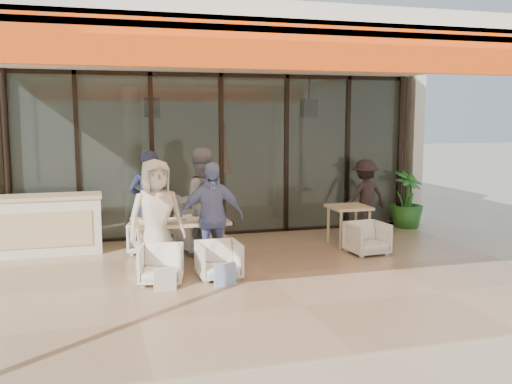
# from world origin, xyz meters

# --- Properties ---
(ground) EXTENTS (70.00, 70.00, 0.00)m
(ground) POSITION_xyz_m (0.00, 0.00, 0.00)
(ground) COLOR #C6B293
(ground) RESTS_ON ground
(terrace_floor) EXTENTS (8.00, 6.00, 0.01)m
(terrace_floor) POSITION_xyz_m (0.00, 0.00, 0.01)
(terrace_floor) COLOR tan
(terrace_floor) RESTS_ON ground
(terrace_structure) EXTENTS (8.00, 6.00, 3.40)m
(terrace_structure) POSITION_xyz_m (0.00, -0.26, 3.25)
(terrace_structure) COLOR silver
(terrace_structure) RESTS_ON ground
(glass_storefront) EXTENTS (8.08, 0.10, 3.20)m
(glass_storefront) POSITION_xyz_m (0.00, 3.00, 1.60)
(glass_storefront) COLOR #9EADA3
(glass_storefront) RESTS_ON ground
(interior_block) EXTENTS (9.05, 3.62, 3.52)m
(interior_block) POSITION_xyz_m (0.01, 5.31, 2.23)
(interior_block) COLOR silver
(interior_block) RESTS_ON ground
(host_counter) EXTENTS (1.85, 0.65, 1.04)m
(host_counter) POSITION_xyz_m (-3.24, 2.30, 0.53)
(host_counter) COLOR silver
(host_counter) RESTS_ON ground
(dining_table) EXTENTS (1.50, 0.90, 0.93)m
(dining_table) POSITION_xyz_m (-1.15, 0.98, 0.69)
(dining_table) COLOR #DFC788
(dining_table) RESTS_ON ground
(chair_far_left) EXTENTS (0.75, 0.72, 0.64)m
(chair_far_left) POSITION_xyz_m (-1.56, 1.92, 0.32)
(chair_far_left) COLOR white
(chair_far_left) RESTS_ON ground
(chair_far_right) EXTENTS (0.76, 0.74, 0.62)m
(chair_far_right) POSITION_xyz_m (-0.72, 1.92, 0.31)
(chair_far_right) COLOR white
(chair_far_right) RESTS_ON ground
(chair_near_left) EXTENTS (0.71, 0.68, 0.62)m
(chair_near_left) POSITION_xyz_m (-1.56, 0.02, 0.31)
(chair_near_left) COLOR white
(chair_near_left) RESTS_ON ground
(chair_near_right) EXTENTS (0.62, 0.58, 0.62)m
(chair_near_right) POSITION_xyz_m (-0.72, 0.02, 0.31)
(chair_near_right) COLOR white
(chair_near_right) RESTS_ON ground
(diner_navy) EXTENTS (0.73, 0.55, 1.83)m
(diner_navy) POSITION_xyz_m (-1.56, 1.42, 0.91)
(diner_navy) COLOR #192037
(diner_navy) RESTS_ON ground
(diner_grey) EXTENTS (0.91, 0.72, 1.86)m
(diner_grey) POSITION_xyz_m (-0.72, 1.42, 0.93)
(diner_grey) COLOR slate
(diner_grey) RESTS_ON ground
(diner_cream) EXTENTS (0.94, 0.70, 1.75)m
(diner_cream) POSITION_xyz_m (-1.56, 0.52, 0.88)
(diner_cream) COLOR beige
(diner_cream) RESTS_ON ground
(diner_periwinkle) EXTENTS (1.03, 0.52, 1.69)m
(diner_periwinkle) POSITION_xyz_m (-0.72, 0.52, 0.84)
(diner_periwinkle) COLOR #697AAF
(diner_periwinkle) RESTS_ON ground
(tote_bag_cream) EXTENTS (0.30, 0.10, 0.34)m
(tote_bag_cream) POSITION_xyz_m (-1.56, -0.38, 0.17)
(tote_bag_cream) COLOR silver
(tote_bag_cream) RESTS_ON ground
(tote_bag_blue) EXTENTS (0.30, 0.10, 0.34)m
(tote_bag_blue) POSITION_xyz_m (-0.72, -0.38, 0.17)
(tote_bag_blue) COLOR #99BFD8
(tote_bag_blue) RESTS_ON ground
(side_table) EXTENTS (0.70, 0.70, 0.74)m
(side_table) POSITION_xyz_m (2.05, 1.50, 0.64)
(side_table) COLOR #DFC788
(side_table) RESTS_ON ground
(side_chair) EXTENTS (0.66, 0.63, 0.64)m
(side_chair) POSITION_xyz_m (2.05, 0.75, 0.32)
(side_chair) COLOR white
(side_chair) RESTS_ON ground
(standing_woman) EXTENTS (1.04, 0.68, 1.50)m
(standing_woman) POSITION_xyz_m (2.89, 2.50, 0.75)
(standing_woman) COLOR black
(standing_woman) RESTS_ON ground
(potted_palm) EXTENTS (0.93, 0.93, 1.23)m
(potted_palm) POSITION_xyz_m (3.95, 2.67, 0.62)
(potted_palm) COLOR #1E5919
(potted_palm) RESTS_ON ground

